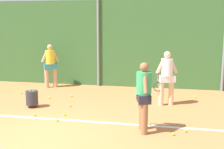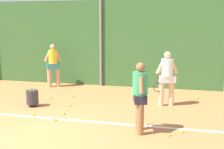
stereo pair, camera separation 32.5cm
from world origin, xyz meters
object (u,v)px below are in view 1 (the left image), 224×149
Objects in this scene: tennis_ball_11 at (21,93)px; tennis_ball_7 at (70,106)px; tennis_ball_6 at (173,134)px; tennis_ball_10 at (64,114)px; tennis_ball_2 at (57,120)px; tennis_ball_8 at (49,98)px; player_midcourt at (167,75)px; tennis_ball_5 at (71,96)px; tennis_ball_0 at (186,131)px; ball_hopper at (32,98)px; player_backcourt_far at (50,63)px; tennis_ball_9 at (195,97)px; player_foreground_near at (144,94)px; tennis_ball_3 at (143,109)px; tennis_ball_4 at (35,115)px.

tennis_ball_7 is at bearing -28.65° from tennis_ball_11.
tennis_ball_10 is at bearing 163.14° from tennis_ball_6.
tennis_ball_2 and tennis_ball_8 have the same top height.
player_midcourt is 25.02× the size of tennis_ball_5.
ball_hopper is at bearing 164.97° from tennis_ball_0.
tennis_ball_9 is at bearing 143.11° from player_backcourt_far.
tennis_ball_6 is (0.69, -0.11, -0.87)m from player_foreground_near.
player_midcourt is 3.22× the size of ball_hopper.
ball_hopper is (-3.90, -1.04, -0.63)m from player_midcourt.
tennis_ball_0 is 1.00× the size of tennis_ball_10.
player_backcourt_far is 25.29× the size of tennis_ball_7.
ball_hopper is 7.78× the size of tennis_ball_11.
tennis_ball_8 is 1.35m from tennis_ball_11.
player_midcourt is at bearing 128.68° from player_backcourt_far.
tennis_ball_8 is (-3.81, -0.01, -0.89)m from player_midcourt.
tennis_ball_6 is 1.00× the size of tennis_ball_7.
tennis_ball_8 is (-3.17, 0.65, 0.00)m from tennis_ball_3.
tennis_ball_8 is at bearing 148.56° from tennis_ball_6.
player_foreground_near is at bearing -84.17° from tennis_ball_3.
tennis_ball_6 is 4.73m from tennis_ball_8.
tennis_ball_6 is 3.64m from tennis_ball_9.
player_backcourt_far reaches higher than tennis_ball_2.
player_backcourt_far is at bearing 105.81° from tennis_ball_4.
tennis_ball_3 is 1.00× the size of tennis_ball_6.
player_foreground_near is 2.41m from tennis_ball_2.
tennis_ball_2 is (-2.70, -2.09, -0.89)m from player_midcourt.
tennis_ball_11 is (-1.27, 0.48, 0.00)m from tennis_ball_8.
tennis_ball_8 is (-0.64, -0.39, 0.00)m from tennis_ball_5.
tennis_ball_8 is at bearing -21.42° from player_midcourt.
tennis_ball_0 and tennis_ball_6 have the same top height.
tennis_ball_3 is 1.00× the size of tennis_ball_11.
tennis_ball_0 is at bearing -53.77° from tennis_ball_3.
tennis_ball_7 is 1.00× the size of tennis_ball_11.
player_backcourt_far is 25.29× the size of tennis_ball_11.
tennis_ball_3 is 1.00× the size of tennis_ball_10.
ball_hopper reaches higher than tennis_ball_0.
tennis_ball_11 is at bearing 165.73° from tennis_ball_3.
player_midcourt reaches higher than tennis_ball_6.
player_foreground_near is 2.50m from tennis_ball_10.
tennis_ball_6 is (2.92, -0.39, 0.00)m from tennis_ball_2.
tennis_ball_7 is (1.08, 0.27, -0.26)m from ball_hopper.
ball_hopper is 7.78× the size of tennis_ball_5.
tennis_ball_10 is (1.76, -3.26, -0.91)m from player_backcourt_far.
tennis_ball_0 is 1.00× the size of tennis_ball_9.
tennis_ball_8 is at bearing 40.75° from player_foreground_near.
ball_hopper is at bearing -52.03° from tennis_ball_11.
player_foreground_near is 2.42m from player_midcourt.
tennis_ball_5 is at bearing -28.44° from player_midcourt.
tennis_ball_9 and tennis_ball_11 have the same top height.
player_midcourt reaches higher than tennis_ball_0.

